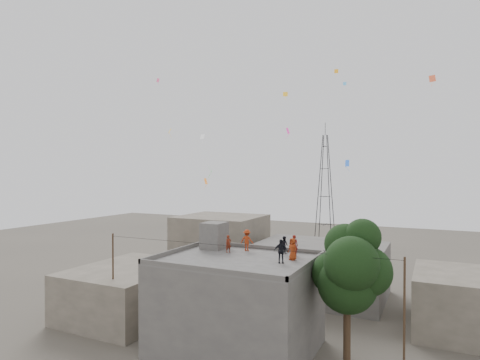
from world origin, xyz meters
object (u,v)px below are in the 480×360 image
at_px(person_dark_adult, 281,251).
at_px(transmission_tower, 325,191).
at_px(stair_head_box, 214,235).
at_px(tree, 350,269).
at_px(person_red_adult, 294,245).

bearing_deg(person_dark_adult, transmission_tower, 79.60).
bearing_deg(stair_head_box, person_dark_adult, -21.15).
height_order(stair_head_box, tree, tree).
xyz_separation_m(transmission_tower, person_dark_adult, (7.07, -39.83, -2.21)).
xyz_separation_m(transmission_tower, person_red_adult, (7.15, -37.36, -2.23)).
xyz_separation_m(stair_head_box, person_dark_adult, (6.27, -2.43, -0.24)).
height_order(transmission_tower, person_dark_adult, transmission_tower).
bearing_deg(tree, person_red_adult, 154.11).
height_order(stair_head_box, person_dark_adult, stair_head_box).
height_order(tree, transmission_tower, transmission_tower).
bearing_deg(transmission_tower, person_dark_adult, -79.94).
bearing_deg(person_dark_adult, tree, -14.87).
relative_size(person_red_adult, person_dark_adult, 0.97).
bearing_deg(person_red_adult, stair_head_box, -10.02).
distance_m(transmission_tower, person_red_adult, 38.10).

